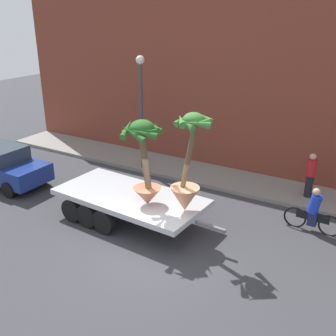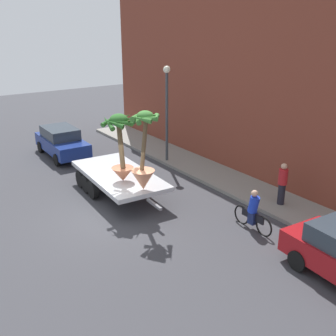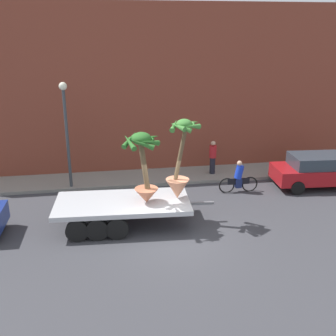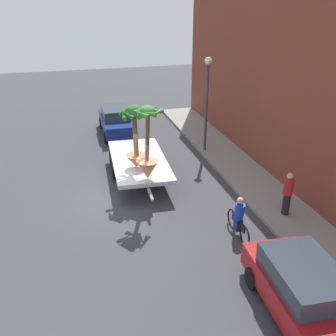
{
  "view_description": "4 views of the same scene",
  "coord_description": "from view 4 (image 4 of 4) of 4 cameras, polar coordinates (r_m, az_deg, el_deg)",
  "views": [
    {
      "loc": [
        5.39,
        -8.32,
        6.69
      ],
      "look_at": [
        -0.74,
        2.02,
        1.89
      ],
      "focal_mm": 42.57,
      "sensor_mm": 36.0,
      "label": 1
    },
    {
      "loc": [
        12.42,
        -6.02,
        7.02
      ],
      "look_at": [
        0.71,
        2.11,
        1.79
      ],
      "focal_mm": 42.95,
      "sensor_mm": 36.0,
      "label": 2
    },
    {
      "loc": [
        -2.33,
        -12.63,
        7.1
      ],
      "look_at": [
        0.07,
        1.95,
        1.98
      ],
      "focal_mm": 42.66,
      "sensor_mm": 36.0,
      "label": 3
    },
    {
      "loc": [
        14.17,
        -1.71,
        7.91
      ],
      "look_at": [
        0.8,
        1.95,
        1.57
      ],
      "focal_mm": 41.64,
      "sensor_mm": 36.0,
      "label": 4
    }
  ],
  "objects": [
    {
      "name": "ground_plane",
      "position": [
        16.31,
        -7.41,
        -4.66
      ],
      "size": [
        60.0,
        60.0,
        0.0
      ],
      "primitive_type": "plane",
      "color": "#38383D"
    },
    {
      "name": "sidewalk",
      "position": [
        17.97,
        12.17,
        -1.87
      ],
      "size": [
        24.0,
        2.2,
        0.15
      ],
      "primitive_type": "cube",
      "color": "gray",
      "rests_on": "ground"
    },
    {
      "name": "building_facade",
      "position": [
        17.46,
        18.46,
        11.07
      ],
      "size": [
        24.0,
        1.2,
        8.4
      ],
      "primitive_type": "cube",
      "color": "brown",
      "rests_on": "ground"
    },
    {
      "name": "flatbed_trailer",
      "position": [
        17.96,
        -4.38,
        1.01
      ],
      "size": [
        6.12,
        2.66,
        0.98
      ],
      "color": "#B7BABF",
      "rests_on": "ground"
    },
    {
      "name": "potted_palm_rear",
      "position": [
        15.18,
        -3.02,
        2.62
      ],
      "size": [
        1.31,
        1.28,
        3.08
      ],
      "color": "tan",
      "rests_on": "flatbed_trailer"
    },
    {
      "name": "potted_palm_middle",
      "position": [
        16.35,
        -4.81,
        4.74
      ],
      "size": [
        1.46,
        1.4,
        2.71
      ],
      "color": "#B26647",
      "rests_on": "flatbed_trailer"
    },
    {
      "name": "cyclist",
      "position": [
        13.88,
        10.31,
        -7.32
      ],
      "size": [
        1.84,
        0.35,
        1.54
      ],
      "color": "black",
      "rests_on": "ground"
    },
    {
      "name": "parked_car",
      "position": [
        11.07,
        19.54,
        -16.95
      ],
      "size": [
        4.57,
        2.14,
        1.58
      ],
      "color": "maroon",
      "rests_on": "ground"
    },
    {
      "name": "trailing_car",
      "position": [
        23.65,
        -7.57,
        6.91
      ],
      "size": [
        4.16,
        1.85,
        1.58
      ],
      "color": "navy",
      "rests_on": "ground"
    },
    {
      "name": "pedestrian_near_gate",
      "position": [
        15.18,
        17.12,
        -3.52
      ],
      "size": [
        0.36,
        0.36,
        1.71
      ],
      "color": "black",
      "rests_on": "sidewalk"
    },
    {
      "name": "street_lamp",
      "position": [
        20.02,
        5.72,
        10.93
      ],
      "size": [
        0.36,
        0.36,
        4.83
      ],
      "color": "#383D42",
      "rests_on": "sidewalk"
    }
  ]
}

